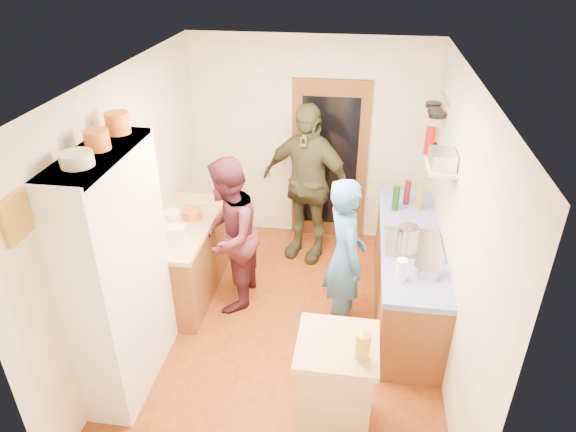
% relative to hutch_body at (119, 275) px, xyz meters
% --- Properties ---
extents(floor, '(3.00, 4.00, 0.02)m').
position_rel_hutch_body_xyz_m(floor, '(1.30, 0.80, -1.11)').
color(floor, brown).
rests_on(floor, ground).
extents(ceiling, '(3.00, 4.00, 0.02)m').
position_rel_hutch_body_xyz_m(ceiling, '(1.30, 0.80, 1.51)').
color(ceiling, silver).
rests_on(ceiling, ground).
extents(wall_back, '(3.00, 0.02, 2.60)m').
position_rel_hutch_body_xyz_m(wall_back, '(1.30, 2.81, 0.20)').
color(wall_back, silver).
rests_on(wall_back, ground).
extents(wall_front, '(3.00, 0.02, 2.60)m').
position_rel_hutch_body_xyz_m(wall_front, '(1.30, -1.21, 0.20)').
color(wall_front, silver).
rests_on(wall_front, ground).
extents(wall_left, '(0.02, 4.00, 2.60)m').
position_rel_hutch_body_xyz_m(wall_left, '(-0.21, 0.80, 0.20)').
color(wall_left, silver).
rests_on(wall_left, ground).
extents(wall_right, '(0.02, 4.00, 2.60)m').
position_rel_hutch_body_xyz_m(wall_right, '(2.81, 0.80, 0.20)').
color(wall_right, silver).
rests_on(wall_right, ground).
extents(door_frame, '(0.95, 0.06, 2.10)m').
position_rel_hutch_body_xyz_m(door_frame, '(1.55, 2.77, -0.05)').
color(door_frame, brown).
rests_on(door_frame, ground).
extents(door_glass, '(0.70, 0.02, 1.70)m').
position_rel_hutch_body_xyz_m(door_glass, '(1.55, 2.74, -0.05)').
color(door_glass, black).
rests_on(door_glass, door_frame).
extents(hutch_body, '(0.40, 1.20, 2.20)m').
position_rel_hutch_body_xyz_m(hutch_body, '(0.00, 0.00, 0.00)').
color(hutch_body, white).
rests_on(hutch_body, ground).
extents(hutch_top_shelf, '(0.40, 1.14, 0.04)m').
position_rel_hutch_body_xyz_m(hutch_top_shelf, '(0.00, 0.00, 1.08)').
color(hutch_top_shelf, white).
rests_on(hutch_top_shelf, hutch_body).
extents(plate_stack, '(0.23, 0.23, 0.10)m').
position_rel_hutch_body_xyz_m(plate_stack, '(0.00, -0.25, 1.15)').
color(plate_stack, white).
rests_on(plate_stack, hutch_top_shelf).
extents(orange_pot_a, '(0.18, 0.18, 0.15)m').
position_rel_hutch_body_xyz_m(orange_pot_a, '(0.00, 0.06, 1.17)').
color(orange_pot_a, orange).
rests_on(orange_pot_a, hutch_top_shelf).
extents(orange_pot_b, '(0.19, 0.19, 0.17)m').
position_rel_hutch_body_xyz_m(orange_pot_b, '(0.00, 0.41, 1.18)').
color(orange_pot_b, orange).
rests_on(orange_pot_b, hutch_top_shelf).
extents(left_counter_base, '(0.60, 1.40, 0.85)m').
position_rel_hutch_body_xyz_m(left_counter_base, '(0.10, 1.25, -0.68)').
color(left_counter_base, brown).
rests_on(left_counter_base, ground).
extents(left_counter_top, '(0.64, 1.44, 0.05)m').
position_rel_hutch_body_xyz_m(left_counter_top, '(0.10, 1.25, -0.23)').
color(left_counter_top, '#D6B478').
rests_on(left_counter_top, left_counter_base).
extents(toaster, '(0.24, 0.17, 0.17)m').
position_rel_hutch_body_xyz_m(toaster, '(0.15, 0.87, -0.11)').
color(toaster, white).
rests_on(toaster, left_counter_top).
extents(kettle, '(0.20, 0.20, 0.20)m').
position_rel_hutch_body_xyz_m(kettle, '(0.05, 1.13, -0.10)').
color(kettle, white).
rests_on(kettle, left_counter_top).
extents(orange_bowl, '(0.23, 0.23, 0.10)m').
position_rel_hutch_body_xyz_m(orange_bowl, '(0.18, 1.38, -0.15)').
color(orange_bowl, orange).
rests_on(orange_bowl, left_counter_top).
extents(chopping_board, '(0.30, 0.22, 0.02)m').
position_rel_hutch_body_xyz_m(chopping_board, '(0.12, 1.74, -0.19)').
color(chopping_board, '#D6B478').
rests_on(chopping_board, left_counter_top).
extents(right_counter_base, '(0.60, 2.20, 0.84)m').
position_rel_hutch_body_xyz_m(right_counter_base, '(2.50, 1.30, -0.68)').
color(right_counter_base, brown).
rests_on(right_counter_base, ground).
extents(right_counter_top, '(0.62, 2.22, 0.06)m').
position_rel_hutch_body_xyz_m(right_counter_top, '(2.50, 1.30, -0.23)').
color(right_counter_top, '#0A27B9').
rests_on(right_counter_top, right_counter_base).
extents(hob, '(0.55, 0.58, 0.04)m').
position_rel_hutch_body_xyz_m(hob, '(2.50, 1.14, -0.18)').
color(hob, silver).
rests_on(hob, right_counter_top).
extents(pot_on_hob, '(0.20, 0.20, 0.13)m').
position_rel_hutch_body_xyz_m(pot_on_hob, '(2.45, 1.21, -0.09)').
color(pot_on_hob, silver).
rests_on(pot_on_hob, hob).
extents(bottle_a, '(0.10, 0.10, 0.29)m').
position_rel_hutch_body_xyz_m(bottle_a, '(2.35, 1.88, -0.05)').
color(bottle_a, '#143F14').
rests_on(bottle_a, right_counter_top).
extents(bottle_b, '(0.08, 0.08, 0.29)m').
position_rel_hutch_body_xyz_m(bottle_b, '(2.48, 2.05, -0.06)').
color(bottle_b, '#591419').
rests_on(bottle_b, right_counter_top).
extents(bottle_c, '(0.10, 0.10, 0.32)m').
position_rel_hutch_body_xyz_m(bottle_c, '(2.61, 1.91, -0.04)').
color(bottle_c, olive).
rests_on(bottle_c, right_counter_top).
extents(paper_towel, '(0.11, 0.11, 0.21)m').
position_rel_hutch_body_xyz_m(paper_towel, '(2.35, 0.55, -0.09)').
color(paper_towel, white).
rests_on(paper_towel, right_counter_top).
extents(mixing_bowl, '(0.28, 0.28, 0.10)m').
position_rel_hutch_body_xyz_m(mixing_bowl, '(2.60, 0.68, -0.15)').
color(mixing_bowl, silver).
rests_on(mixing_bowl, right_counter_top).
extents(island_base, '(0.55, 0.55, 0.86)m').
position_rel_hutch_body_xyz_m(island_base, '(1.85, -0.34, -0.67)').
color(island_base, '#D6B478').
rests_on(island_base, ground).
extents(island_top, '(0.62, 0.62, 0.05)m').
position_rel_hutch_body_xyz_m(island_top, '(1.85, -0.34, -0.22)').
color(island_top, '#D6B478').
rests_on(island_top, island_base).
extents(cutting_board, '(0.35, 0.28, 0.02)m').
position_rel_hutch_body_xyz_m(cutting_board, '(1.80, -0.29, -0.21)').
color(cutting_board, white).
rests_on(cutting_board, island_top).
extents(oil_jar, '(0.11, 0.11, 0.22)m').
position_rel_hutch_body_xyz_m(oil_jar, '(2.03, -0.46, -0.08)').
color(oil_jar, '#AD9E2D').
rests_on(oil_jar, island_top).
extents(pan_rail, '(0.02, 0.65, 0.02)m').
position_rel_hutch_body_xyz_m(pan_rail, '(2.76, 2.33, 0.95)').
color(pan_rail, silver).
rests_on(pan_rail, wall_right).
extents(pan_hang_a, '(0.18, 0.18, 0.05)m').
position_rel_hutch_body_xyz_m(pan_hang_a, '(2.70, 2.15, 0.82)').
color(pan_hang_a, black).
rests_on(pan_hang_a, pan_rail).
extents(pan_hang_b, '(0.16, 0.16, 0.05)m').
position_rel_hutch_body_xyz_m(pan_hang_b, '(2.70, 2.35, 0.80)').
color(pan_hang_b, black).
rests_on(pan_hang_b, pan_rail).
extents(pan_hang_c, '(0.17, 0.17, 0.05)m').
position_rel_hutch_body_xyz_m(pan_hang_c, '(2.70, 2.55, 0.81)').
color(pan_hang_c, black).
rests_on(pan_hang_c, pan_rail).
extents(wall_shelf, '(0.26, 0.42, 0.03)m').
position_rel_hutch_body_xyz_m(wall_shelf, '(2.67, 1.25, 0.60)').
color(wall_shelf, '#D6B478').
rests_on(wall_shelf, wall_right).
extents(radio, '(0.23, 0.30, 0.15)m').
position_rel_hutch_body_xyz_m(radio, '(2.67, 1.25, 0.69)').
color(radio, silver).
rests_on(radio, wall_shelf).
extents(ext_bracket, '(0.06, 0.10, 0.04)m').
position_rel_hutch_body_xyz_m(ext_bracket, '(2.77, 2.50, 0.35)').
color(ext_bracket, black).
rests_on(ext_bracket, wall_right).
extents(fire_extinguisher, '(0.11, 0.11, 0.32)m').
position_rel_hutch_body_xyz_m(fire_extinguisher, '(2.71, 2.50, 0.40)').
color(fire_extinguisher, red).
rests_on(fire_extinguisher, wall_right).
extents(picture_frame, '(0.03, 0.25, 0.30)m').
position_rel_hutch_body_xyz_m(picture_frame, '(-0.18, -0.75, 0.95)').
color(picture_frame, gold).
rests_on(picture_frame, wall_left).
extents(person_hob, '(0.58, 0.71, 1.67)m').
position_rel_hutch_body_xyz_m(person_hob, '(1.89, 0.93, -0.27)').
color(person_hob, '#3569A8').
rests_on(person_hob, ground).
extents(person_left, '(0.66, 0.83, 1.70)m').
position_rel_hutch_body_xyz_m(person_left, '(0.66, 1.19, -0.25)').
color(person_left, '#481B26').
rests_on(person_left, ground).
extents(person_back, '(1.24, 0.83, 1.96)m').
position_rel_hutch_body_xyz_m(person_back, '(1.33, 2.23, -0.12)').
color(person_back, '#363722').
rests_on(person_back, ground).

